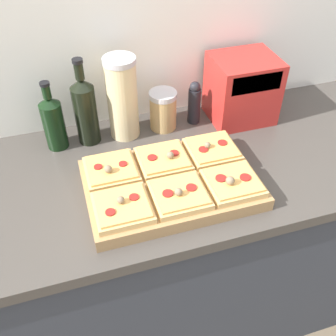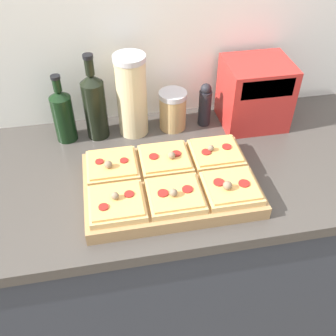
{
  "view_description": "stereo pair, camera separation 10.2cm",
  "coord_description": "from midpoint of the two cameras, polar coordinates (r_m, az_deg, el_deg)",
  "views": [
    {
      "loc": [
        -0.21,
        -0.6,
        1.73
      ],
      "look_at": [
        0.05,
        0.25,
        0.94
      ],
      "focal_mm": 42.0,
      "sensor_mm": 36.0,
      "label": 1
    },
    {
      "loc": [
        -0.11,
        -0.63,
        1.73
      ],
      "look_at": [
        0.05,
        0.25,
        0.94
      ],
      "focal_mm": 42.0,
      "sensor_mm": 36.0,
      "label": 2
    }
  ],
  "objects": [
    {
      "name": "wall_back",
      "position": [
        1.38,
        -3.38,
        21.2
      ],
      "size": [
        6.0,
        0.06,
        2.5
      ],
      "color": "silver",
      "rests_on": "ground_plane"
    },
    {
      "name": "kitchen_counter",
      "position": [
        1.6,
        -0.4,
        -12.11
      ],
      "size": [
        2.63,
        0.67,
        0.88
      ],
      "color": "#333842",
      "rests_on": "ground_plane"
    },
    {
      "name": "cutting_board",
      "position": [
        1.19,
        2.71,
        -2.52
      ],
      "size": [
        0.51,
        0.34,
        0.04
      ],
      "primitive_type": "cube",
      "color": "#A37A4C",
      "rests_on": "kitchen_counter"
    },
    {
      "name": "pizza_slice_back_left",
      "position": [
        1.21,
        -5.74,
        0.29
      ],
      "size": [
        0.15,
        0.15,
        0.05
      ],
      "color": "tan",
      "rests_on": "cutting_board"
    },
    {
      "name": "pizza_slice_back_center",
      "position": [
        1.23,
        1.96,
        1.23
      ],
      "size": [
        0.15,
        0.15,
        0.05
      ],
      "color": "tan",
      "rests_on": "cutting_board"
    },
    {
      "name": "pizza_slice_back_right",
      "position": [
        1.26,
        9.26,
        2.11
      ],
      "size": [
        0.15,
        0.15,
        0.05
      ],
      "color": "tan",
      "rests_on": "cutting_board"
    },
    {
      "name": "pizza_slice_front_left",
      "position": [
        1.09,
        -4.8,
        -5.18
      ],
      "size": [
        0.15,
        0.15,
        0.05
      ],
      "color": "tan",
      "rests_on": "cutting_board"
    },
    {
      "name": "pizza_slice_front_center",
      "position": [
        1.11,
        3.67,
        -4.05
      ],
      "size": [
        0.15,
        0.15,
        0.05
      ],
      "color": "tan",
      "rests_on": "cutting_board"
    },
    {
      "name": "pizza_slice_front_right",
      "position": [
        1.15,
        11.65,
        -2.9
      ],
      "size": [
        0.15,
        0.15,
        0.05
      ],
      "color": "tan",
      "rests_on": "cutting_board"
    },
    {
      "name": "olive_oil_bottle",
      "position": [
        1.38,
        -12.95,
        7.53
      ],
      "size": [
        0.07,
        0.07,
        0.25
      ],
      "color": "black",
      "rests_on": "kitchen_counter"
    },
    {
      "name": "wine_bottle",
      "position": [
        1.36,
        -8.48,
        9.0
      ],
      "size": [
        0.08,
        0.08,
        0.31
      ],
      "color": "black",
      "rests_on": "kitchen_counter"
    },
    {
      "name": "grain_jar_tall",
      "position": [
        1.36,
        -3.12,
        10.36
      ],
      "size": [
        0.11,
        0.11,
        0.29
      ],
      "color": "beige",
      "rests_on": "kitchen_counter"
    },
    {
      "name": "grain_jar_short",
      "position": [
        1.42,
        2.76,
        8.34
      ],
      "size": [
        0.1,
        0.1,
        0.14
      ],
      "color": "tan",
      "rests_on": "kitchen_counter"
    },
    {
      "name": "pepper_mill",
      "position": [
        1.44,
        7.42,
        9.02
      ],
      "size": [
        0.05,
        0.05,
        0.17
      ],
      "color": "black",
      "rests_on": "kitchen_counter"
    },
    {
      "name": "toaster_oven",
      "position": [
        1.47,
        14.46,
        10.37
      ],
      "size": [
        0.25,
        0.2,
        0.24
      ],
      "color": "red",
      "rests_on": "kitchen_counter"
    }
  ]
}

